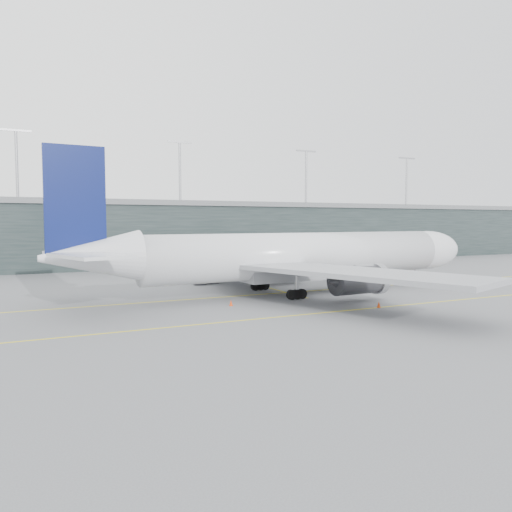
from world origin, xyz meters
name	(u,v)px	position (x,y,z in m)	size (l,w,h in m)	color
ground	(244,291)	(0.00, 0.00, 0.00)	(320.00, 320.00, 0.00)	#5B5B60
taxiline_a	(256,295)	(0.00, -4.00, 0.01)	(160.00, 0.25, 0.02)	yellow
taxiline_b	(317,313)	(0.00, -20.00, 0.01)	(160.00, 0.25, 0.02)	yellow
taxiline_lead_main	(225,276)	(5.00, 20.00, 0.01)	(0.25, 60.00, 0.02)	yellow
terminal	(150,232)	(0.00, 58.00, 7.62)	(240.00, 36.00, 29.00)	black
main_aircraft	(299,256)	(6.56, -4.92, 5.38)	(68.34, 64.18, 19.17)	silver
jet_bridge	(286,249)	(20.24, 23.63, 4.59)	(9.04, 42.51, 6.13)	#29282D
gse_cart	(450,283)	(30.83, -10.57, 0.77)	(2.38, 1.96, 1.39)	red
baggage_dolly	(478,287)	(34.69, -12.54, 0.20)	(3.34, 2.67, 0.33)	#3E3E44
uld_a	(200,279)	(-3.60, 9.86, 0.97)	(2.22, 1.86, 1.85)	#343438
uld_b	(211,278)	(-1.17, 11.22, 0.85)	(1.82, 1.47, 1.63)	#343438
uld_c	(211,277)	(-1.32, 10.83, 1.08)	(2.42, 2.02, 2.05)	#343438
cone_nose	(444,281)	(34.31, -5.94, 0.33)	(0.42, 0.42, 0.67)	#DF5D0C
cone_wing_stbd	(379,305)	(8.80, -20.09, 0.38)	(0.48, 0.48, 0.76)	#CE3D0B
cone_wing_port	(268,279)	(9.26, 10.15, 0.37)	(0.47, 0.47, 0.75)	orange
cone_tail	(231,303)	(-6.84, -11.09, 0.37)	(0.46, 0.46, 0.74)	red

